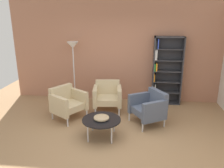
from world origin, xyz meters
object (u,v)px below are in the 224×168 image
Objects in this scene: armchair_corner_red at (149,107)px; armchair_by_bookshelf at (67,102)px; decorative_bowl at (101,118)px; floor_lamp_torchiere at (73,52)px; armchair_spare_guest at (107,96)px; bookshelf_tall at (165,71)px; coffee_table_low at (101,120)px.

armchair_corner_red is 1.98m from armchair_by_bookshelf.
armchair_by_bookshelf is at bearing -123.08° from armchair_corner_red.
floor_lamp_torchiere reaches higher than decorative_bowl.
armchair_spare_guest is at bearing -29.15° from floor_lamp_torchiere.
armchair_corner_red and armchair_by_bookshelf have the same top height.
armchair_corner_red is at bearing -109.29° from bookshelf_tall.
coffee_table_low is 1.37m from armchair_spare_guest.
armchair_corner_red is at bearing -58.20° from armchair_by_bookshelf.
decorative_bowl is at bearing -93.94° from armchair_spare_guest.
coffee_table_low is 1.02× the size of armchair_spare_guest.
armchair_by_bookshelf is 0.54× the size of floor_lamp_torchiere.
bookshelf_tall is 1.55m from armchair_corner_red.
bookshelf_tall is 2.83m from armchair_by_bookshelf.
armchair_spare_guest reaches higher than coffee_table_low.
floor_lamp_torchiere reaches higher than armchair_corner_red.
armchair_spare_guest is (-1.54, -0.74, -0.52)m from bookshelf_tall.
decorative_bowl reaches higher than coffee_table_low.
floor_lamp_torchiere is at bearing 144.65° from armchair_spare_guest.
coffee_table_low is at bearing -60.70° from floor_lamp_torchiere.
bookshelf_tall is at bearing 54.76° from coffee_table_low.
armchair_corner_red is (1.01, 0.73, 0.04)m from coffee_table_low.
armchair_by_bookshelf reaches higher than coffee_table_low.
bookshelf_tall reaches higher than coffee_table_low.
decorative_bowl is 1.26m from armchair_by_bookshelf.
bookshelf_tall is 1.09× the size of floor_lamp_torchiere.
floor_lamp_torchiere is at bearing 119.30° from coffee_table_low.
armchair_by_bookshelf is at bearing 140.21° from decorative_bowl.
armchair_spare_guest is at bearing -154.33° from bookshelf_tall.
armchair_by_bookshelf is at bearing 140.21° from coffee_table_low.
coffee_table_low is at bearing -45.00° from decorative_bowl.
armchair_spare_guest is at bearing 92.26° from coffee_table_low.
armchair_by_bookshelf is 1.54m from floor_lamp_torchiere.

